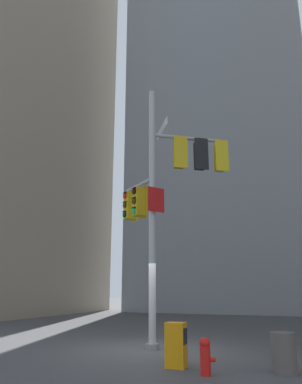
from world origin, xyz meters
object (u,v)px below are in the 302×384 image
(fire_hydrant, at_px, (205,355))
(trash_bin, at_px, (284,353))
(signal_pole_assembly, at_px, (166,188))
(newspaper_box, at_px, (176,345))

(fire_hydrant, relative_size, trash_bin, 0.90)
(signal_pole_assembly, distance_m, newspaper_box, 5.50)
(fire_hydrant, bearing_deg, trash_bin, 26.25)
(fire_hydrant, height_order, newspaper_box, newspaper_box)
(trash_bin, bearing_deg, fire_hydrant, -153.75)
(signal_pole_assembly, relative_size, fire_hydrant, 11.38)
(signal_pole_assembly, bearing_deg, fire_hydrant, -59.55)
(signal_pole_assembly, relative_size, trash_bin, 10.24)
(signal_pole_assembly, height_order, fire_hydrant, signal_pole_assembly)
(newspaper_box, bearing_deg, trash_bin, 6.02)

